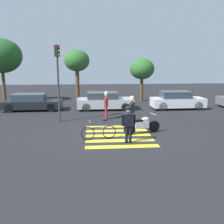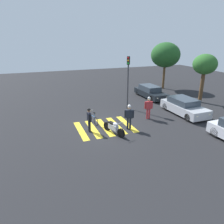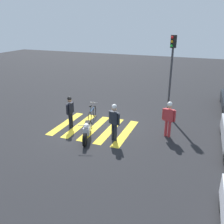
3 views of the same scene
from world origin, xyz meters
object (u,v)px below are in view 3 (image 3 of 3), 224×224
police_motorcycle (87,130)px  officer_on_foot (114,119)px  leaning_bicycle (92,114)px  officer_by_motorcycle (70,110)px  pedestrian_bystander (169,117)px  traffic_light_pole (171,64)px

police_motorcycle → officer_on_foot: officer_on_foot is taller
leaning_bicycle → police_motorcycle: bearing=19.8°
police_motorcycle → officer_by_motorcycle: officer_by_motorcycle is taller
leaning_bicycle → officer_by_motorcycle: (1.37, -0.63, 0.64)m
police_motorcycle → pedestrian_bystander: bearing=114.7°
officer_by_motorcycle → traffic_light_pole: traffic_light_pole is taller
pedestrian_bystander → leaning_bicycle: bearing=-98.0°
police_motorcycle → officer_by_motorcycle: (-0.94, -1.47, 0.55)m
police_motorcycle → officer_by_motorcycle: size_ratio=1.17×
leaning_bicycle → officer_on_foot: size_ratio=0.92×
officer_by_motorcycle → traffic_light_pole: size_ratio=0.37×
police_motorcycle → traffic_light_pole: traffic_light_pole is taller
police_motorcycle → pedestrian_bystander: pedestrian_bystander is taller
officer_on_foot → pedestrian_bystander: 2.72m
police_motorcycle → traffic_light_pole: size_ratio=0.43×
officer_on_foot → pedestrian_bystander: size_ratio=1.01×
traffic_light_pole → police_motorcycle: bearing=-34.1°
officer_by_motorcycle → pedestrian_bystander: pedestrian_bystander is taller
leaning_bicycle → officer_by_motorcycle: 1.64m
officer_by_motorcycle → police_motorcycle: bearing=57.2°
police_motorcycle → officer_by_motorcycle: 1.83m
officer_by_motorcycle → traffic_light_pole: 6.35m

